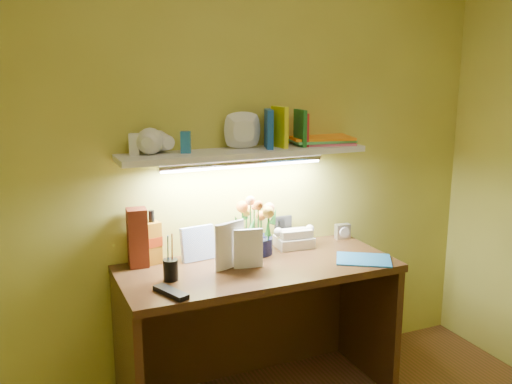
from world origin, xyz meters
TOP-DOWN VIEW (x-y plane):
  - desk at (0.00, 1.20)m, footprint 1.40×0.60m
  - flower_bouquet at (0.06, 1.38)m, footprint 0.24×0.24m
  - telephone at (0.30, 1.39)m, footprint 0.21×0.17m
  - desk_clock at (0.63, 1.42)m, footprint 0.09×0.05m
  - whisky_bottle at (-0.48, 1.45)m, footprint 0.09×0.09m
  - whisky_box at (-0.56, 1.43)m, footprint 0.10×0.10m
  - pen_cup at (-0.46, 1.18)m, footprint 0.08×0.08m
  - art_card at (-0.26, 1.40)m, footprint 0.18×0.06m
  - tv_remote at (-0.51, 1.01)m, footprint 0.12×0.20m
  - blue_folder at (0.53, 1.05)m, footprint 0.34×0.32m
  - desk_book_a at (-0.23, 1.19)m, footprint 0.18×0.07m
  - desk_book_b at (-0.14, 1.20)m, footprint 0.15×0.05m
  - wall_shelf at (0.03, 1.38)m, footprint 1.31×0.33m

SIDE VIEW (x-z plane):
  - desk at x=0.00m, z-range 0.00..0.75m
  - blue_folder at x=0.53m, z-range 0.75..0.76m
  - tv_remote at x=-0.51m, z-range 0.75..0.77m
  - desk_clock at x=0.63m, z-range 0.75..0.84m
  - telephone at x=0.30m, z-range 0.75..0.87m
  - pen_cup at x=-0.46m, z-range 0.75..0.92m
  - art_card at x=-0.26m, z-range 0.75..0.93m
  - desk_book_b at x=-0.14m, z-range 0.75..0.95m
  - desk_book_a at x=-0.23m, z-range 0.75..0.99m
  - whisky_bottle at x=-0.48m, z-range 0.75..1.03m
  - whisky_box at x=-0.56m, z-range 0.75..1.05m
  - flower_bouquet at x=0.06m, z-range 0.75..1.06m
  - wall_shelf at x=0.03m, z-range 1.21..1.46m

